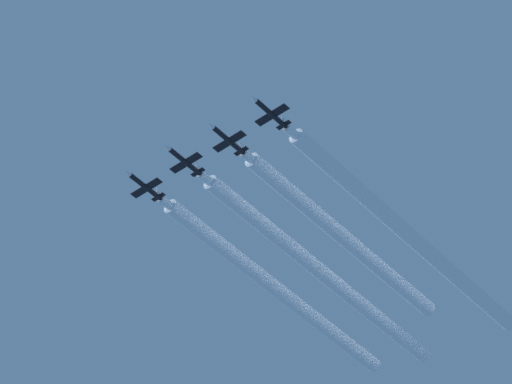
% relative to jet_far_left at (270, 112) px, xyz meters
% --- Properties ---
extents(jet_far_left, '(7.68, 11.19, 2.69)m').
position_rel_jet_far_left_xyz_m(jet_far_left, '(0.00, 0.00, 0.00)').
color(jet_far_left, black).
extents(jet_inner_left, '(7.68, 11.19, 2.69)m').
position_rel_jet_far_left_xyz_m(jet_inner_left, '(11.18, 0.00, -0.18)').
color(jet_inner_left, black).
extents(jet_center, '(7.68, 11.19, 2.69)m').
position_rel_jet_far_left_xyz_m(jet_center, '(21.99, 1.14, -0.25)').
color(jet_center, black).
extents(jet_inner_right, '(7.68, 11.19, 2.69)m').
position_rel_jet_far_left_xyz_m(jet_inner_right, '(33.42, 0.79, -0.10)').
color(jet_inner_right, black).
extents(smoke_trail_far_left, '(3.48, 82.32, 3.48)m').
position_rel_jet_far_left_xyz_m(smoke_trail_far_left, '(0.00, -46.27, -0.03)').
color(smoke_trail_far_left, white).
extents(smoke_trail_inner_left, '(3.48, 65.68, 3.48)m').
position_rel_jet_far_left_xyz_m(smoke_trail_inner_left, '(11.18, -37.96, -0.21)').
color(smoke_trail_inner_left, white).
extents(smoke_trail_center, '(3.48, 80.25, 3.48)m').
position_rel_jet_far_left_xyz_m(smoke_trail_center, '(21.99, -44.10, -0.28)').
color(smoke_trail_center, white).
extents(smoke_trail_inner_right, '(3.48, 75.67, 3.48)m').
position_rel_jet_far_left_xyz_m(smoke_trail_inner_right, '(33.42, -42.16, -0.12)').
color(smoke_trail_inner_right, white).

